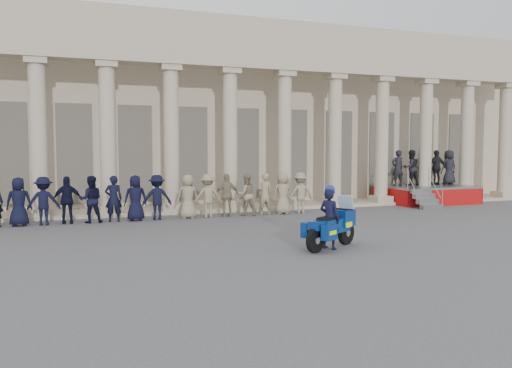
% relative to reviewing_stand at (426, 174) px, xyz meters
% --- Properties ---
extents(ground, '(90.00, 90.00, 0.00)m').
position_rel_reviewing_stand_xyz_m(ground, '(-11.85, -8.09, -1.49)').
color(ground, '#4D4D50').
rests_on(ground, ground).
extents(building, '(40.00, 12.50, 9.00)m').
position_rel_reviewing_stand_xyz_m(building, '(-11.85, 6.65, 3.03)').
color(building, tan).
rests_on(building, ground).
extents(officer_rank, '(17.76, 0.67, 1.77)m').
position_rel_reviewing_stand_xyz_m(officer_rank, '(-16.15, -1.77, -0.61)').
color(officer_rank, black).
rests_on(officer_rank, ground).
extents(reviewing_stand, '(4.44, 4.21, 2.72)m').
position_rel_reviewing_stand_xyz_m(reviewing_stand, '(0.00, 0.00, 0.00)').
color(reviewing_stand, gray).
rests_on(reviewing_stand, ground).
extents(motorcycle, '(2.02, 1.46, 1.44)m').
position_rel_reviewing_stand_xyz_m(motorcycle, '(-10.24, -9.06, -0.87)').
color(motorcycle, black).
rests_on(motorcycle, ground).
extents(rider, '(0.66, 0.74, 1.78)m').
position_rel_reviewing_stand_xyz_m(rider, '(-10.34, -9.13, -0.60)').
color(rider, black).
rests_on(rider, ground).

